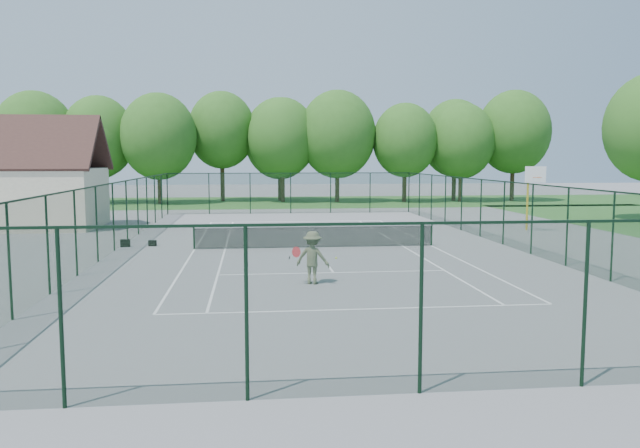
# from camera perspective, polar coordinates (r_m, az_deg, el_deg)

# --- Properties ---
(ground) EXTENTS (140.00, 140.00, 0.00)m
(ground) POSITION_cam_1_polar(r_m,az_deg,el_deg) (28.75, -0.44, -2.16)
(ground) COLOR gray
(ground) RESTS_ON ground
(grass_far) EXTENTS (80.00, 16.00, 0.01)m
(grass_far) POSITION_cam_1_polar(r_m,az_deg,el_deg) (58.52, -3.43, 2.02)
(grass_far) COLOR #36712B
(grass_far) RESTS_ON ground
(court_lines) EXTENTS (11.05, 23.85, 0.01)m
(court_lines) POSITION_cam_1_polar(r_m,az_deg,el_deg) (28.75, -0.44, -2.15)
(court_lines) COLOR white
(court_lines) RESTS_ON ground
(tennis_net) EXTENTS (11.08, 0.08, 1.10)m
(tennis_net) POSITION_cam_1_polar(r_m,az_deg,el_deg) (28.67, -0.44, -1.02)
(tennis_net) COLOR black
(tennis_net) RESTS_ON ground
(fence_enclosure) EXTENTS (18.05, 36.05, 3.02)m
(fence_enclosure) POSITION_cam_1_polar(r_m,az_deg,el_deg) (28.57, -0.44, 0.94)
(fence_enclosure) COLOR #15341C
(fence_enclosure) RESTS_ON ground
(utility_building) EXTENTS (8.60, 6.27, 6.63)m
(utility_building) POSITION_cam_1_polar(r_m,az_deg,el_deg) (40.50, -25.22, 4.08)
(utility_building) COLOR beige
(utility_building) RESTS_ON ground
(tree_line_far) EXTENTS (39.40, 6.40, 9.70)m
(tree_line_far) POSITION_cam_1_polar(r_m,az_deg,el_deg) (58.41, -3.46, 7.89)
(tree_line_far) COLOR #402F1D
(tree_line_far) RESTS_ON ground
(basketball_goal) EXTENTS (1.20, 1.43, 3.65)m
(basketball_goal) POSITION_cam_1_polar(r_m,az_deg,el_deg) (36.89, 18.80, 3.34)
(basketball_goal) COLOR gold
(basketball_goal) RESTS_ON ground
(sports_bag_a) EXTENTS (0.46, 0.31, 0.35)m
(sports_bag_a) POSITION_cam_1_polar(r_m,az_deg,el_deg) (30.31, -17.38, -1.68)
(sports_bag_a) COLOR black
(sports_bag_a) RESTS_ON ground
(sports_bag_b) EXTENTS (0.37, 0.25, 0.27)m
(sports_bag_b) POSITION_cam_1_polar(r_m,az_deg,el_deg) (30.23, -15.07, -1.70)
(sports_bag_b) COLOR black
(sports_bag_b) RESTS_ON ground
(tennis_player) EXTENTS (1.72, 1.03, 1.74)m
(tennis_player) POSITION_cam_1_polar(r_m,az_deg,el_deg) (20.39, -0.68, -3.08)
(tennis_player) COLOR #565A40
(tennis_player) RESTS_ON ground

